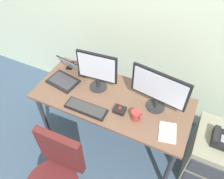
{
  "coord_description": "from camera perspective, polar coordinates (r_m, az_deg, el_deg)",
  "views": [
    {
      "loc": [
        0.64,
        -1.35,
        2.43
      ],
      "look_at": [
        0.0,
        0.0,
        0.85
      ],
      "focal_mm": 36.49,
      "sensor_mm": 36.0,
      "label": 1
    }
  ],
  "objects": [
    {
      "name": "paper_notepad",
      "position": [
        2.07,
        13.74,
        -10.38
      ],
      "size": [
        0.19,
        0.24,
        0.01
      ],
      "primitive_type": "cube",
      "rotation": [
        0.0,
        0.0,
        0.23
      ],
      "color": "white",
      "rests_on": "desk"
    },
    {
      "name": "keyboard",
      "position": [
        2.17,
        -6.52,
        -4.69
      ],
      "size": [
        0.41,
        0.14,
        0.03
      ],
      "color": "black",
      "rests_on": "desk"
    },
    {
      "name": "desk_phone",
      "position": [
        2.3,
        25.65,
        -11.05
      ],
      "size": [
        0.17,
        0.2,
        0.09
      ],
      "color": "black",
      "rests_on": "file_cabinet"
    },
    {
      "name": "file_cabinet",
      "position": [
        2.58,
        23.41,
        -14.97
      ],
      "size": [
        0.42,
        0.53,
        0.61
      ],
      "color": "gray",
      "rests_on": "ground"
    },
    {
      "name": "monitor_side",
      "position": [
        2.2,
        -3.74,
        4.98
      ],
      "size": [
        0.4,
        0.18,
        0.43
      ],
      "color": "#262628",
      "rests_on": "desk"
    },
    {
      "name": "ground_plane",
      "position": [
        2.85,
        0.0,
        -11.83
      ],
      "size": [
        8.0,
        8.0,
        0.0
      ],
      "primitive_type": "plane",
      "color": "#3A4F66"
    },
    {
      "name": "monitor_main",
      "position": [
        2.05,
        11.68,
        0.08
      ],
      "size": [
        0.53,
        0.18,
        0.43
      ],
      "color": "#262628",
      "rests_on": "desk"
    },
    {
      "name": "laptop",
      "position": [
        2.46,
        -11.39,
        3.5
      ],
      "size": [
        0.36,
        0.37,
        0.22
      ],
      "color": "black",
      "rests_on": "desk"
    },
    {
      "name": "trackball_mouse",
      "position": [
        2.14,
        1.93,
        -5.07
      ],
      "size": [
        0.11,
        0.09,
        0.07
      ],
      "color": "black",
      "rests_on": "desk"
    },
    {
      "name": "coffee_mug",
      "position": [
        2.08,
        5.99,
        -6.42
      ],
      "size": [
        0.1,
        0.09,
        0.09
      ],
      "color": "#98332F",
      "rests_on": "desk"
    },
    {
      "name": "cell_phone",
      "position": [
        2.65,
        -10.41,
        5.96
      ],
      "size": [
        0.11,
        0.16,
        0.01
      ],
      "primitive_type": "cube",
      "rotation": [
        0.0,
        0.0,
        0.31
      ],
      "color": "black",
      "rests_on": "desk"
    },
    {
      "name": "back_wall",
      "position": [
        2.37,
        7.65,
        20.5
      ],
      "size": [
        6.0,
        0.1,
        2.8
      ],
      "primitive_type": "cube",
      "color": "beige",
      "rests_on": "ground"
    },
    {
      "name": "desk",
      "position": [
        2.32,
        0.0,
        -3.39
      ],
      "size": [
        1.57,
        0.68,
        0.73
      ],
      "color": "brown",
      "rests_on": "ground"
    }
  ]
}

